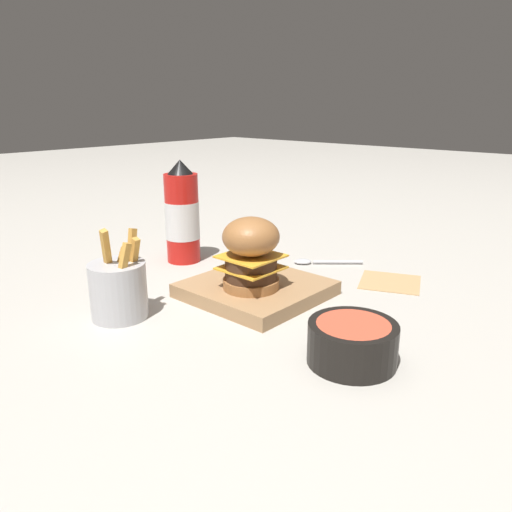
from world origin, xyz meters
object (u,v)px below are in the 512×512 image
(serving_board, at_px, (256,289))
(spoon, at_px, (314,261))
(ketchup_bottle, at_px, (182,216))
(burger, at_px, (251,253))
(fries_basket, at_px, (119,289))
(side_bowl, at_px, (352,342))

(serving_board, relative_size, spoon, 1.85)
(serving_board, height_order, spoon, serving_board)
(serving_board, relative_size, ketchup_bottle, 1.00)
(burger, relative_size, spoon, 1.05)
(serving_board, bearing_deg, burger, 113.83)
(serving_board, xyz_separation_m, fries_basket, (0.10, 0.22, 0.04))
(burger, bearing_deg, fries_basket, 59.17)
(fries_basket, distance_m, side_bowl, 0.38)
(side_bowl, bearing_deg, spoon, -48.04)
(burger, relative_size, ketchup_bottle, 0.57)
(side_bowl, bearing_deg, serving_board, -20.44)
(burger, height_order, fries_basket, fries_basket)
(ketchup_bottle, bearing_deg, serving_board, 169.04)
(burger, relative_size, fries_basket, 0.83)
(spoon, bearing_deg, side_bowl, 90.58)
(side_bowl, distance_m, spoon, 0.43)
(side_bowl, height_order, spoon, side_bowl)
(burger, xyz_separation_m, spoon, (0.04, -0.25, -0.08))
(spoon, bearing_deg, fries_basket, 39.04)
(burger, bearing_deg, serving_board, -66.17)
(burger, bearing_deg, spoon, -80.81)
(serving_board, bearing_deg, spoon, -82.58)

